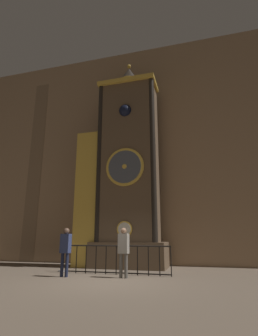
% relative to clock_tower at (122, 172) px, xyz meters
% --- Properties ---
extents(ground_plane, '(28.00, 28.00, 0.00)m').
position_rel_clock_tower_xyz_m(ground_plane, '(0.76, -3.81, -4.36)').
color(ground_plane, brown).
extents(cathedral_back_wall, '(24.00, 0.32, 12.14)m').
position_rel_clock_tower_xyz_m(cathedral_back_wall, '(0.68, 1.44, 1.71)').
color(cathedral_back_wall, '#997A5B').
rests_on(cathedral_back_wall, ground_plane).
extents(clock_tower, '(4.24, 1.77, 10.35)m').
position_rel_clock_tower_xyz_m(clock_tower, '(0.00, 0.00, 0.00)').
color(clock_tower, brown).
rests_on(clock_tower, ground_plane).
extents(railing_fence, '(4.04, 0.05, 1.02)m').
position_rel_clock_tower_xyz_m(railing_fence, '(0.48, -2.18, -3.80)').
color(railing_fence, black).
rests_on(railing_fence, ground_plane).
extents(visitor_near, '(0.36, 0.24, 1.63)m').
position_rel_clock_tower_xyz_m(visitor_near, '(-1.05, -3.21, -3.38)').
color(visitor_near, '#1B213A').
rests_on(visitor_near, ground_plane).
extents(visitor_far, '(0.36, 0.26, 1.62)m').
position_rel_clock_tower_xyz_m(visitor_far, '(0.98, -2.91, -3.39)').
color(visitor_far, '#58554F').
rests_on(visitor_far, ground_plane).
extents(stanchion_post, '(0.28, 0.28, 1.02)m').
position_rel_clock_tower_xyz_m(stanchion_post, '(-1.87, -1.91, -4.03)').
color(stanchion_post, gray).
rests_on(stanchion_post, ground_plane).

